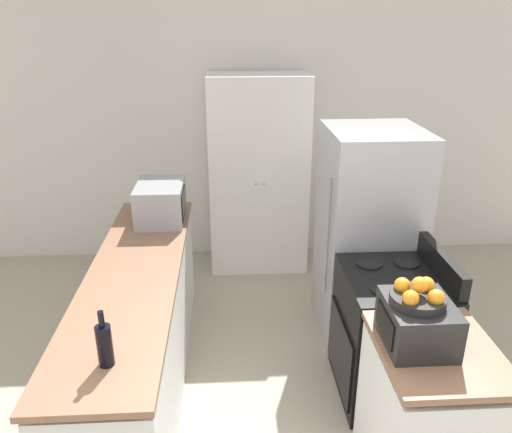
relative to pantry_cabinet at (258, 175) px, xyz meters
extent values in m
cube|color=silver|center=(-0.10, 0.32, 0.32)|extent=(7.00, 0.06, 2.60)
cube|color=silver|center=(-0.94, -1.82, -0.56)|extent=(0.58, 2.52, 0.83)
cube|color=#896047|center=(-0.94, -1.82, -0.09)|extent=(0.60, 2.57, 0.04)
cube|color=silver|center=(0.74, -2.75, -0.56)|extent=(0.58, 0.70, 0.83)
cube|color=#896047|center=(0.74, -2.75, -0.09)|extent=(0.60, 0.72, 0.04)
cube|color=white|center=(0.00, 0.00, 0.00)|extent=(0.97, 0.54, 1.96)
sphere|color=#B2B2B7|center=(-0.04, -0.28, 0.00)|extent=(0.03, 0.03, 0.03)
sphere|color=#B2B2B7|center=(0.04, -0.28, 0.00)|extent=(0.03, 0.03, 0.03)
cube|color=black|center=(0.76, -2.01, -0.53)|extent=(0.64, 0.72, 0.91)
cube|color=black|center=(0.43, -2.01, -0.64)|extent=(0.02, 0.64, 0.50)
cube|color=black|center=(1.05, -2.01, 0.00)|extent=(0.06, 0.69, 0.16)
cylinder|color=black|center=(0.63, -2.18, -0.07)|extent=(0.17, 0.17, 0.01)
cylinder|color=black|center=(0.63, -1.84, -0.07)|extent=(0.17, 0.17, 0.01)
cylinder|color=black|center=(0.89, -2.18, -0.07)|extent=(0.17, 0.17, 0.01)
cylinder|color=black|center=(0.89, -1.84, -0.07)|extent=(0.17, 0.17, 0.01)
cube|color=#A3A3A8|center=(0.80, -1.22, -0.14)|extent=(0.71, 0.78, 1.69)
cylinder|color=gray|center=(0.42, -1.43, -0.05)|extent=(0.02, 0.02, 0.93)
cube|color=#939399|center=(-0.85, -0.95, 0.08)|extent=(0.37, 0.52, 0.31)
cube|color=black|center=(-0.66, -0.99, 0.08)|extent=(0.01, 0.33, 0.22)
cylinder|color=black|center=(-0.90, -2.78, 0.03)|extent=(0.08, 0.08, 0.21)
cylinder|color=black|center=(-0.90, -2.78, 0.18)|extent=(0.03, 0.03, 0.08)
cube|color=black|center=(0.64, -2.70, 0.04)|extent=(0.33, 0.38, 0.24)
cube|color=black|center=(0.47, -2.70, 0.04)|extent=(0.01, 0.26, 0.14)
cylinder|color=black|center=(0.62, -2.71, 0.19)|extent=(0.28, 0.28, 0.05)
sphere|color=orange|center=(0.68, -2.65, 0.23)|extent=(0.08, 0.08, 0.08)
sphere|color=orange|center=(0.56, -2.65, 0.23)|extent=(0.08, 0.08, 0.08)
sphere|color=orange|center=(0.56, -2.77, 0.23)|extent=(0.08, 0.08, 0.08)
sphere|color=orange|center=(0.68, -2.77, 0.23)|extent=(0.08, 0.08, 0.08)
sphere|color=orange|center=(0.62, -2.71, 0.27)|extent=(0.08, 0.08, 0.08)
camera|label=1|loc=(-0.30, -4.78, 1.48)|focal=35.00mm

